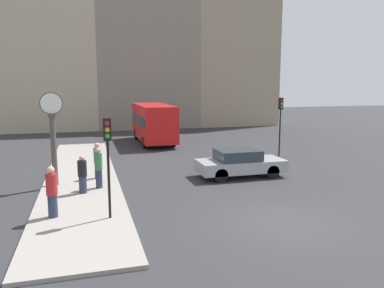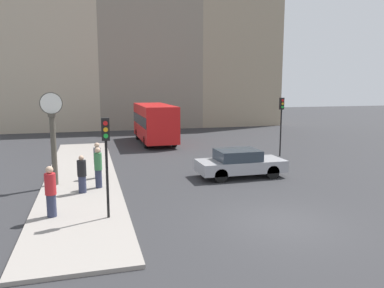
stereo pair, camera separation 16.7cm
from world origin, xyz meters
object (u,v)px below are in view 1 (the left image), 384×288
object	(u,v)px
sedan_car	(240,163)
traffic_light_far	(280,115)
traffic_light_near	(108,147)
pedestrian_grey_jacket	(97,160)
pedestrian_green_hoodie	(99,167)
pedestrian_black_jacket	(82,175)
pedestrian_red_top	(52,192)
bus_distant	(153,121)
street_clock	(53,135)

from	to	relation	value
sedan_car	traffic_light_far	xyz separation A→B (m)	(4.71, 4.46, 2.02)
traffic_light_near	pedestrian_grey_jacket	xyz separation A→B (m)	(-0.19, 5.82, -1.59)
sedan_car	pedestrian_green_hoodie	world-z (taller)	pedestrian_green_hoodie
traffic_light_near	pedestrian_black_jacket	size ratio (longest dim) A/B	2.14
pedestrian_red_top	bus_distant	bearing A→B (deg)	68.49
sedan_car	pedestrian_red_top	size ratio (longest dim) A/B	2.47
sedan_car	street_clock	xyz separation A→B (m)	(-8.90, 0.42, 1.69)
pedestrian_red_top	pedestrian_grey_jacket	size ratio (longest dim) A/B	1.02
traffic_light_near	traffic_light_far	xyz separation A→B (m)	(11.51, 9.10, 0.14)
traffic_light_near	pedestrian_red_top	size ratio (longest dim) A/B	1.93
bus_distant	pedestrian_red_top	xyz separation A→B (m)	(-6.46, -16.40, -0.72)
pedestrian_grey_jacket	pedestrian_red_top	bearing A→B (deg)	-108.01
bus_distant	street_clock	distance (m)	13.71
pedestrian_green_hoodie	pedestrian_grey_jacket	xyz separation A→B (m)	(0.01, 1.83, -0.04)
sedan_car	pedestrian_green_hoodie	size ratio (longest dim) A/B	2.44
traffic_light_near	street_clock	world-z (taller)	street_clock
traffic_light_far	pedestrian_black_jacket	world-z (taller)	traffic_light_far
pedestrian_red_top	traffic_light_near	bearing A→B (deg)	-18.17
traffic_light_near	pedestrian_green_hoodie	xyz separation A→B (m)	(-0.21, 4.00, -1.55)
traffic_light_near	traffic_light_far	size ratio (longest dim) A/B	0.90
traffic_light_near	pedestrian_red_top	xyz separation A→B (m)	(-1.89, 0.62, -1.58)
bus_distant	pedestrian_red_top	bearing A→B (deg)	-111.51
pedestrian_green_hoodie	pedestrian_grey_jacket	size ratio (longest dim) A/B	1.03
pedestrian_black_jacket	bus_distant	bearing A→B (deg)	68.15
traffic_light_far	pedestrian_black_jacket	size ratio (longest dim) A/B	2.39
street_clock	pedestrian_green_hoodie	bearing A→B (deg)	-29.33
sedan_car	pedestrian_grey_jacket	world-z (taller)	pedestrian_grey_jacket
sedan_car	street_clock	distance (m)	9.07
traffic_light_near	pedestrian_black_jacket	world-z (taller)	traffic_light_near
sedan_car	pedestrian_green_hoodie	distance (m)	7.04
traffic_light_near	pedestrian_green_hoodie	world-z (taller)	traffic_light_near
street_clock	pedestrian_black_jacket	bearing A→B (deg)	-54.42
traffic_light_near	pedestrian_red_top	world-z (taller)	traffic_light_near
street_clock	pedestrian_black_jacket	world-z (taller)	street_clock
bus_distant	traffic_light_near	world-z (taller)	traffic_light_near
street_clock	pedestrian_black_jacket	size ratio (longest dim) A/B	2.62
traffic_light_far	pedestrian_black_jacket	xyz separation A→B (m)	(-12.41, -5.73, -1.82)
traffic_light_near	street_clock	size ratio (longest dim) A/B	0.82
pedestrian_black_jacket	traffic_light_near	bearing A→B (deg)	-75.15
traffic_light_near	bus_distant	bearing A→B (deg)	74.95
bus_distant	street_clock	bearing A→B (deg)	-119.18
bus_distant	traffic_light_far	distance (m)	10.57
bus_distant	traffic_light_near	distance (m)	17.64
traffic_light_near	pedestrian_black_jacket	bearing A→B (deg)	104.85
pedestrian_grey_jacket	traffic_light_near	bearing A→B (deg)	-88.10
traffic_light_near	traffic_light_far	bearing A→B (deg)	38.33
traffic_light_far	pedestrian_grey_jacket	world-z (taller)	traffic_light_far
bus_distant	pedestrian_green_hoodie	distance (m)	13.89
street_clock	pedestrian_red_top	distance (m)	4.66
bus_distant	pedestrian_green_hoodie	world-z (taller)	bus_distant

